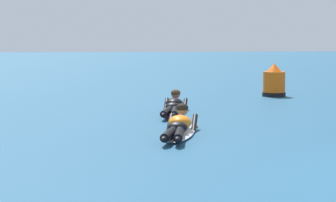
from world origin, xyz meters
The scene contains 4 objects.
ground_plane centered at (0.00, 10.00, 0.00)m, with size 120.00×120.00×0.00m, color navy.
surfer_near centered at (-2.95, 4.30, 0.14)m, with size 1.03×2.54×0.54m.
surfer_far centered at (-2.62, 7.32, 0.14)m, with size 1.01×2.68×0.53m.
channel_marker_buoy centered at (0.80, 10.93, 0.37)m, with size 0.67×0.67×0.95m.
Camera 1 is at (-4.52, -5.99, 1.65)m, focal length 65.44 mm.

